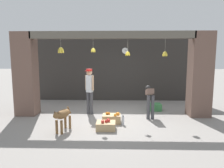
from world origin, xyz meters
The scene contains 13 objects.
ground_plane centered at (0.00, 0.00, 0.00)m, with size 60.00×60.00×0.00m, color gray.
shop_back_wall centered at (0.00, 2.84, 1.45)m, with size 7.36×0.12×2.89m, color #2D2B28.
shop_pillar_left centered at (-3.03, 0.30, 1.45)m, with size 0.70×0.60×2.89m, color brown.
shop_pillar_right centered at (3.03, 0.30, 1.45)m, with size 0.70×0.60×2.89m, color brown.
storefront_awning centered at (0.00, 0.12, 2.75)m, with size 5.46×0.26×0.84m.
dog centered at (-1.31, -1.34, 0.45)m, with size 0.39×0.88×0.66m.
shopkeeper centered at (-0.80, 0.42, 0.96)m, with size 0.32×0.30×1.63m.
worker_stooping centered at (1.29, 0.07, 0.69)m, with size 0.25×0.79×1.04m.
fruit_crate_oranges centered at (0.02, -0.52, 0.13)m, with size 0.56×0.43×0.33m.
fruit_crate_apples centered at (-0.13, -1.15, 0.12)m, with size 0.54×0.44×0.29m.
produce_box_green centered at (1.62, 0.98, 0.13)m, with size 0.51×0.42×0.26m, color #387A42.
water_bottle centered at (0.36, -0.75, 0.13)m, with size 0.08×0.08×0.29m.
wall_clock centered at (0.54, 2.77, 2.35)m, with size 0.30×0.03×0.30m.
Camera 1 is at (0.19, -6.61, 2.02)m, focal length 32.00 mm.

